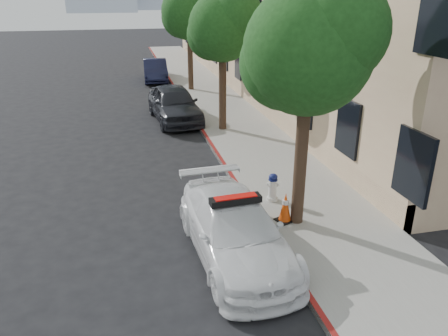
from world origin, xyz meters
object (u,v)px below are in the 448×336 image
parked_car_far (155,70)px  traffic_cone (285,207)px  police_car (235,229)px  parked_car_mid (174,104)px  fire_hydrant (273,187)px

parked_car_far → traffic_cone: bearing=-83.2°
parked_car_far → traffic_cone: parked_car_far is taller
police_car → parked_car_mid: bearing=86.0°
parked_car_far → police_car: bearing=-87.6°
parked_car_far → fire_hydrant: size_ratio=5.34×
parked_car_mid → fire_hydrant: size_ratio=5.97×
parked_car_mid → parked_car_far: bearing=85.0°
parked_car_mid → traffic_cone: size_ratio=6.11×
fire_hydrant → traffic_cone: size_ratio=1.02×
police_car → parked_car_far: bearing=86.3°
fire_hydrant → parked_car_far: bearing=118.3°
police_car → parked_car_mid: (0.10, 11.03, 0.13)m
traffic_cone → parked_car_mid: bearing=98.0°
parked_car_far → fire_hydrant: bearing=-82.7°
police_car → parked_car_far: (0.10, 20.58, 0.03)m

